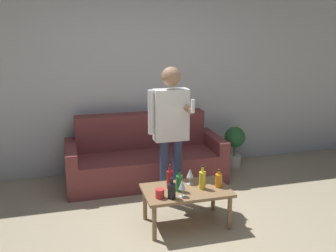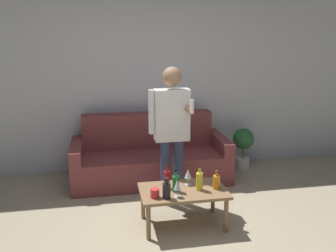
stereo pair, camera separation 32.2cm
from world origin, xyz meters
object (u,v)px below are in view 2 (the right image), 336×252
Objects in this scene: coffee_table at (183,194)px; bottle_orange at (176,183)px; person_standing_front at (172,125)px; couch at (150,157)px.

coffee_table is 0.16m from bottle_orange.
coffee_table is at bearing 17.56° from bottle_orange.
coffee_table is 0.55× the size of person_standing_front.
couch is 1.01m from person_standing_front.
bottle_orange is at bearing -96.75° from person_standing_front.
couch is 9.11× the size of bottle_orange.
person_standing_front is at bearing 92.05° from coffee_table.
bottle_orange is (-0.08, -0.03, 0.14)m from coffee_table.
coffee_table is at bearing -83.03° from couch.
coffee_table is 3.91× the size of bottle_orange.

